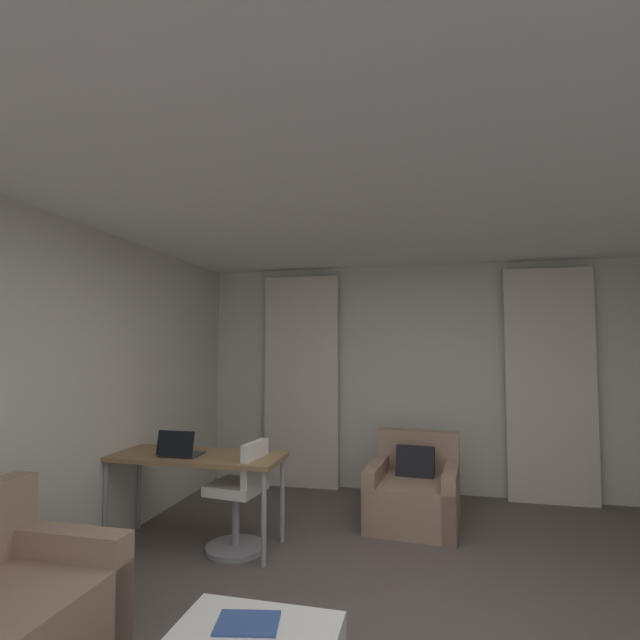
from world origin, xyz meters
TOP-DOWN VIEW (x-y plane):
  - wall_window at (0.00, 3.03)m, footprint 5.12×0.06m
  - wall_left at (-2.53, 0.00)m, footprint 0.06×6.12m
  - ceiling at (0.00, 0.00)m, footprint 5.12×6.12m
  - curtain_left_panel at (-1.38, 2.90)m, footprint 0.90×0.06m
  - curtain_right_panel at (1.38, 2.90)m, footprint 0.90×0.06m
  - armchair at (-0.03, 2.03)m, footprint 0.88×0.94m
  - desk at (-1.80, 1.10)m, footprint 1.47×0.56m
  - desk_chair at (-1.39, 1.08)m, footprint 0.48×0.48m
  - laptop at (-1.89, 1.00)m, footprint 0.32×0.25m
  - magazine_open at (-0.69, -0.51)m, footprint 0.31×0.25m

SIDE VIEW (x-z plane):
  - armchair at x=-0.03m, z-range -0.13..0.67m
  - desk_chair at x=-1.39m, z-range -0.05..0.83m
  - magazine_open at x=-0.69m, z-range 0.39..0.40m
  - desk at x=-1.80m, z-range 0.31..1.05m
  - laptop at x=-1.89m, z-range 0.68..0.90m
  - curtain_left_panel at x=-1.38m, z-range 0.00..2.50m
  - curtain_right_panel at x=1.38m, z-range 0.00..2.50m
  - wall_window at x=0.00m, z-range 0.00..2.60m
  - wall_left at x=-2.53m, z-range 0.00..2.60m
  - ceiling at x=0.00m, z-range 2.60..2.66m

